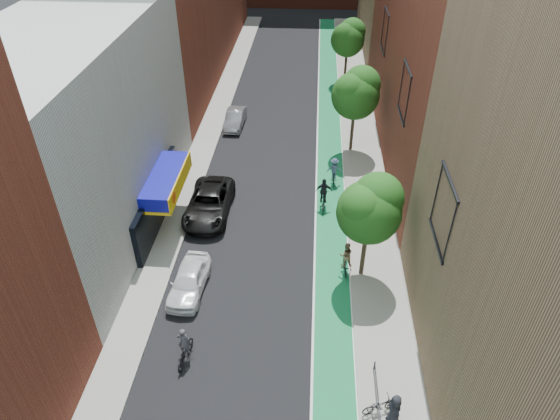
% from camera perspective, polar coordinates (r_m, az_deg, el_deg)
% --- Properties ---
extents(bike_lane, '(2.00, 68.00, 0.01)m').
position_cam_1_polar(bike_lane, '(41.54, 5.68, 8.22)').
color(bike_lane, '#136C32').
rests_on(bike_lane, ground).
extents(sidewalk_left, '(2.00, 68.00, 0.15)m').
position_cam_1_polar(sidewalk_left, '(42.34, -8.11, 8.71)').
color(sidewalk_left, gray).
rests_on(sidewalk_left, ground).
extents(sidewalk_right, '(3.00, 68.00, 0.15)m').
position_cam_1_polar(sidewalk_right, '(41.67, 9.15, 8.12)').
color(sidewalk_right, gray).
rests_on(sidewalk_right, ground).
extents(building_left_white, '(8.00, 20.00, 12.00)m').
position_cam_1_polar(building_left_white, '(31.18, -22.34, 7.86)').
color(building_left_white, silver).
rests_on(building_left_white, ground).
extents(tree_near, '(3.40, 3.36, 6.42)m').
position_cam_1_polar(tree_near, '(25.65, 10.29, 0.27)').
color(tree_near, '#332619').
rests_on(tree_near, ground).
extents(tree_mid, '(3.55, 3.53, 6.74)m').
position_cam_1_polar(tree_mid, '(37.74, 8.72, 13.20)').
color(tree_mid, '#332619').
rests_on(tree_mid, ground).
extents(tree_far, '(3.30, 3.25, 6.21)m').
position_cam_1_polar(tree_far, '(51.01, 7.81, 19.01)').
color(tree_far, '#332619').
rests_on(tree_far, ground).
extents(parked_car_white, '(1.90, 4.27, 1.43)m').
position_cam_1_polar(parked_car_white, '(27.31, -10.37, -7.93)').
color(parked_car_white, white).
rests_on(parked_car_white, ground).
extents(parked_car_black, '(2.73, 5.82, 1.61)m').
position_cam_1_polar(parked_car_black, '(32.47, -8.12, 0.78)').
color(parked_car_black, black).
rests_on(parked_car_black, ground).
extents(parked_car_silver, '(1.58, 4.12, 1.34)m').
position_cam_1_polar(parked_car_silver, '(43.10, -5.17, 10.34)').
color(parked_car_silver, gray).
rests_on(parked_car_silver, ground).
extents(cyclist_lead, '(0.89, 1.95, 1.98)m').
position_cam_1_polar(cyclist_lead, '(24.34, -10.84, -15.43)').
color(cyclist_lead, black).
rests_on(cyclist_lead, ground).
extents(cyclist_lane_near, '(0.81, 1.60, 1.94)m').
position_cam_1_polar(cyclist_lane_near, '(28.13, 7.50, -5.65)').
color(cyclist_lane_near, black).
rests_on(cyclist_lane_near, ground).
extents(cyclist_lane_mid, '(1.06, 1.87, 2.15)m').
position_cam_1_polar(cyclist_lane_mid, '(32.82, 5.00, 1.48)').
color(cyclist_lane_mid, black).
rests_on(cyclist_lane_mid, ground).
extents(cyclist_lane_far, '(1.03, 1.55, 1.94)m').
position_cam_1_polar(cyclist_lane_far, '(35.32, 6.19, 4.32)').
color(cyclist_lane_far, black).
rests_on(cyclist_lane_far, ground).
extents(parked_bike_far, '(1.64, 1.05, 0.82)m').
position_cam_1_polar(parked_bike_far, '(22.82, 11.29, -21.04)').
color(parked_bike_far, black).
rests_on(parked_bike_far, sidewalk_right).
extents(pedestrian, '(0.76, 0.94, 1.66)m').
position_cam_1_polar(pedestrian, '(22.33, 12.96, -21.35)').
color(pedestrian, black).
rests_on(pedestrian, sidewalk_right).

